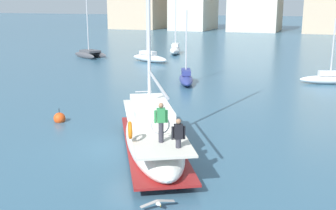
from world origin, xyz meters
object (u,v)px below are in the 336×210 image
object	(u,v)px
main_sailboat	(153,133)
seagull	(158,203)
moored_sloop_near	(327,78)
moored_cutter_left	(186,78)
mooring_buoy	(60,118)
moored_sloop_far	(175,49)
moored_ketch_distant	(90,53)
moored_cutter_right	(149,57)

from	to	relation	value
main_sailboat	seagull	distance (m)	5.58
moored_sloop_near	moored_cutter_left	bearing A→B (deg)	-159.90
seagull	mooring_buoy	size ratio (longest dim) A/B	1.05
moored_sloop_far	moored_ketch_distant	size ratio (longest dim) A/B	1.15
moored_sloop_near	mooring_buoy	bearing A→B (deg)	-129.13
moored_cutter_right	seagull	bearing A→B (deg)	-66.60
main_sailboat	mooring_buoy	xyz separation A→B (m)	(-6.99, 2.77, -0.70)
main_sailboat	moored_sloop_near	distance (m)	21.83
moored_sloop_far	moored_ketch_distant	xyz separation A→B (m)	(-8.52, -7.68, -0.05)
moored_cutter_right	mooring_buoy	bearing A→B (deg)	-78.97
moored_cutter_left	moored_ketch_distant	distance (m)	20.48
moored_sloop_near	mooring_buoy	distance (m)	22.88
main_sailboat	mooring_buoy	distance (m)	7.55
moored_cutter_right	seagull	world-z (taller)	moored_cutter_right
moored_sloop_far	moored_ketch_distant	distance (m)	11.47
moored_sloop_far	mooring_buoy	distance (m)	33.78
main_sailboat	moored_ketch_distant	bearing A→B (deg)	125.36
moored_sloop_far	mooring_buoy	world-z (taller)	moored_sloop_far
moored_cutter_right	seagull	distance (m)	35.52
moored_sloop_far	mooring_buoy	bearing A→B (deg)	-81.95
moored_cutter_left	moored_cutter_right	distance (m)	13.75
moored_sloop_far	moored_sloop_near	bearing A→B (deg)	-39.31
seagull	moored_ketch_distant	bearing A→B (deg)	123.85
mooring_buoy	moored_sloop_far	bearing A→B (deg)	98.05
moored_cutter_right	mooring_buoy	size ratio (longest dim) A/B	8.97
moored_cutter_left	moored_cutter_right	bearing A→B (deg)	126.04
moored_sloop_far	mooring_buoy	size ratio (longest dim) A/B	8.85
moored_cutter_left	moored_ketch_distant	xyz separation A→B (m)	(-16.52, 12.11, 0.04)
moored_sloop_near	moored_ketch_distant	xyz separation A→B (m)	(-27.69, 8.02, 0.08)
moored_sloop_far	moored_cutter_left	distance (m)	21.34
main_sailboat	seagull	xyz separation A→B (m)	(2.28, -5.05, -0.66)
seagull	mooring_buoy	bearing A→B (deg)	139.84
moored_sloop_near	moored_cutter_left	distance (m)	11.91
moored_cutter_left	mooring_buoy	bearing A→B (deg)	-103.43
moored_sloop_far	seagull	bearing A→B (deg)	-71.25
main_sailboat	moored_sloop_far	world-z (taller)	main_sailboat
moored_sloop_near	mooring_buoy	xyz separation A→B (m)	(-14.44, -17.75, -0.27)
main_sailboat	moored_sloop_far	bearing A→B (deg)	107.94
moored_sloop_far	seagull	world-z (taller)	moored_sloop_far
moored_cutter_left	mooring_buoy	size ratio (longest dim) A/B	6.50
moored_cutter_right	seagull	size ratio (longest dim) A/B	8.56
moored_sloop_near	moored_cutter_left	size ratio (longest dim) A/B	0.89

